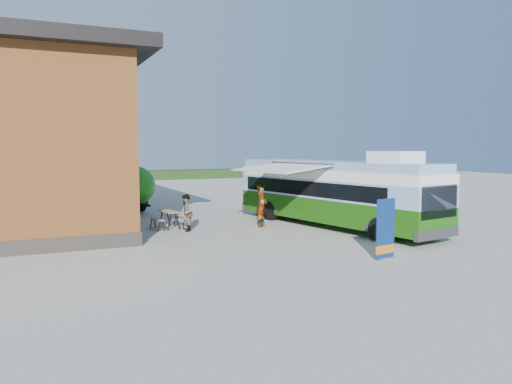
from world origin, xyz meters
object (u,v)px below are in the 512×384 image
person_b (186,213)px  picnic_table (169,215)px  bus (333,191)px  person_a (261,205)px  banner (385,234)px  slurry_tanker (115,184)px

person_b → picnic_table: bearing=-143.9°
bus → person_a: (-2.88, 1.41, -0.66)m
picnic_table → person_a: size_ratio=0.78×
banner → person_b: size_ratio=1.22×
bus → banner: 6.58m
picnic_table → person_b: bearing=-73.7°
banner → picnic_table: size_ratio=1.28×
banner → slurry_tanker: size_ratio=0.29×
banner → picnic_table: banner is taller
person_a → picnic_table: bearing=114.0°
person_a → person_b: 3.48m
picnic_table → person_a: bearing=-24.3°
slurry_tanker → person_a: bearing=-78.9°
picnic_table → slurry_tanker: slurry_tanker is taller
bus → slurry_tanker: (-7.95, 10.16, -0.14)m
banner → slurry_tanker: bearing=99.5°
banner → person_a: bearing=85.7°
picnic_table → person_a: (3.93, -1.19, 0.39)m
banner → picnic_table: bearing=108.1°
bus → person_a: size_ratio=5.85×
person_b → slurry_tanker: (-1.60, 8.60, 0.70)m
banner → person_a: person_a is taller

